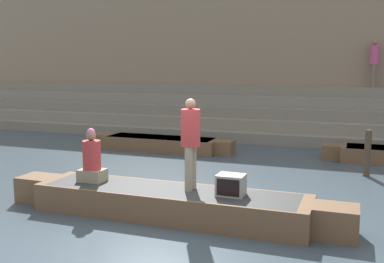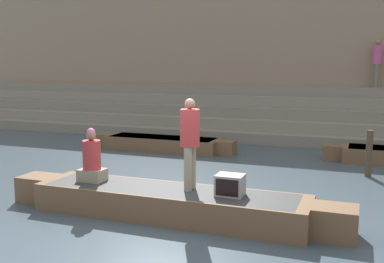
{
  "view_description": "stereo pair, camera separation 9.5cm",
  "coord_description": "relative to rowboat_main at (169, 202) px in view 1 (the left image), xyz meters",
  "views": [
    {
      "loc": [
        2.79,
        -7.38,
        2.71
      ],
      "look_at": [
        -0.34,
        1.1,
        1.41
      ],
      "focal_mm": 42.0,
      "sensor_mm": 36.0,
      "label": 1
    },
    {
      "loc": [
        2.88,
        -7.34,
        2.71
      ],
      "look_at": [
        -0.34,
        1.1,
        1.41
      ],
      "focal_mm": 42.0,
      "sensor_mm": 36.0,
      "label": 2
    }
  ],
  "objects": [
    {
      "name": "rowboat_main",
      "position": [
        0.0,
        0.0,
        0.0
      ],
      "size": [
        6.51,
        1.28,
        0.51
      ],
      "rotation": [
        0.0,
        0.0,
        -0.01
      ],
      "color": "brown",
      "rests_on": "ground"
    },
    {
      "name": "mooring_post",
      "position": [
        3.43,
        4.54,
        0.31
      ],
      "size": [
        0.16,
        0.16,
        1.17
      ],
      "primitive_type": "cylinder",
      "color": "#473828",
      "rests_on": "ground"
    },
    {
      "name": "ghat_steps",
      "position": [
        0.34,
        9.89,
        0.45
      ],
      "size": [
        36.0,
        2.96,
        1.97
      ],
      "color": "gray",
      "rests_on": "ground"
    },
    {
      "name": "back_wall",
      "position": [
        0.34,
        11.56,
        2.92
      ],
      "size": [
        34.2,
        1.28,
        6.44
      ],
      "color": "#937A60",
      "rests_on": "ground"
    },
    {
      "name": "tv_set",
      "position": [
        1.15,
        0.02,
        0.42
      ],
      "size": [
        0.47,
        0.39,
        0.37
      ],
      "rotation": [
        0.0,
        0.0,
        0.14
      ],
      "color": "#9E998E",
      "rests_on": "rowboat_main"
    },
    {
      "name": "ground_plane",
      "position": [
        0.34,
        0.1,
        -0.27
      ],
      "size": [
        120.0,
        120.0,
        0.0
      ],
      "primitive_type": "plane",
      "color": "#3D4C56"
    },
    {
      "name": "person_standing",
      "position": [
        0.37,
        0.14,
        1.19
      ],
      "size": [
        0.35,
        0.35,
        1.65
      ],
      "rotation": [
        0.0,
        0.0,
        0.01
      ],
      "color": "gray",
      "rests_on": "rowboat_main"
    },
    {
      "name": "moored_boat_distant",
      "position": [
        -2.88,
        6.02,
        -0.04
      ],
      "size": [
        4.93,
        1.13,
        0.43
      ],
      "rotation": [
        0.0,
        0.0,
        0.11
      ],
      "color": "brown",
      "rests_on": "ground"
    },
    {
      "name": "person_rowing",
      "position": [
        -1.64,
        0.04,
        0.65
      ],
      "size": [
        0.49,
        0.38,
        1.04
      ],
      "rotation": [
        0.0,
        0.0,
        -0.28
      ],
      "color": "gray",
      "rests_on": "rowboat_main"
    },
    {
      "name": "person_on_steps",
      "position": [
        3.63,
        10.67,
        2.7
      ],
      "size": [
        0.33,
        0.33,
        1.73
      ],
      "rotation": [
        0.0,
        0.0,
        4.64
      ],
      "color": "#756656",
      "rests_on": "ghat_steps"
    }
  ]
}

